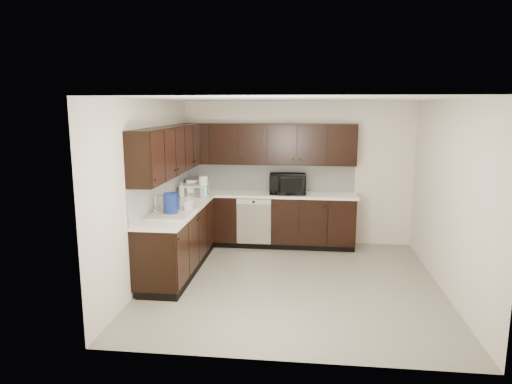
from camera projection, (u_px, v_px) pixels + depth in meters
floor at (292, 283)px, 6.32m from camera, size 4.00×4.00×0.00m
ceiling at (295, 99)px, 5.86m from camera, size 4.00×4.00×0.00m
wall_back at (297, 173)px, 8.04m from camera, size 4.00×0.02×2.50m
wall_left at (149, 191)px, 6.31m from camera, size 0.02×4.00×2.50m
wall_right at (449, 198)px, 5.87m from camera, size 0.02×4.00×2.50m
wall_front at (286, 236)px, 4.14m from camera, size 4.00×0.02×2.50m
lower_cabinets at (233, 230)px, 7.44m from camera, size 3.00×2.80×0.90m
countertop at (233, 200)px, 7.34m from camera, size 3.03×2.83×0.04m
backsplash at (222, 182)px, 7.53m from camera, size 3.00×2.80×0.48m
upper_cabinets at (227, 147)px, 7.29m from camera, size 3.00×2.80×0.70m
dishwasher at (254, 219)px, 7.67m from camera, size 0.58×0.04×0.78m
sink at (172, 218)px, 6.33m from camera, size 0.54×0.82×0.42m
microwave at (287, 184)px, 7.75m from camera, size 0.63×0.45×0.34m
soap_bottle_a at (188, 204)px, 6.45m from camera, size 0.10×0.10×0.21m
soap_bottle_b at (181, 190)px, 7.48m from camera, size 0.12×0.12×0.25m
toaster_oven at (196, 185)px, 7.96m from camera, size 0.42×0.38×0.22m
storage_bin at (194, 190)px, 7.64m from camera, size 0.50×0.42×0.17m
blue_pitcher at (170, 204)px, 6.26m from camera, size 0.25×0.25×0.30m
teal_tumbler at (206, 190)px, 7.62m from camera, size 0.09×0.09×0.18m
paper_towel_roll at (203, 186)px, 7.61m from camera, size 0.18×0.18×0.32m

